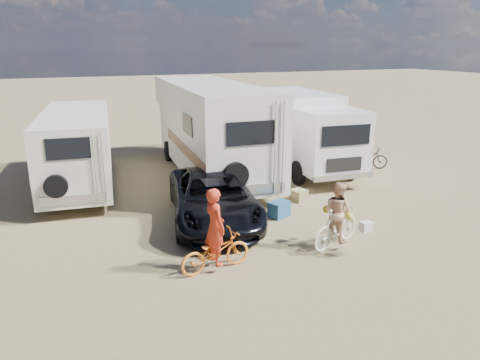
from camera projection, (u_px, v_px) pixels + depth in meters
name	position (u px, v px, depth m)	size (l,w,h in m)	color
ground	(281.00, 243.00, 11.83)	(140.00, 140.00, 0.00)	#8E7A55
rv_main	(210.00, 130.00, 17.67)	(2.76, 9.33, 3.63)	white
rv_left	(78.00, 150.00, 16.17)	(2.22, 7.00, 2.76)	beige
box_truck	(303.00, 132.00, 18.57)	(2.47, 6.81, 3.14)	white
dark_suv	(213.00, 197.00, 13.24)	(2.40, 5.21, 1.45)	black
bike_man	(215.00, 252.00, 10.32)	(0.61, 1.75, 0.92)	orange
bike_woman	(336.00, 226.00, 11.54)	(0.51, 1.80, 1.08)	beige
rider_man	(215.00, 234.00, 10.19)	(0.67, 0.44, 1.82)	red
rider_woman	(337.00, 218.00, 11.48)	(0.76, 0.59, 1.56)	#DDAD86
bike_parked	(366.00, 158.00, 18.90)	(0.63, 1.80, 0.94)	#2A2D2A
cooler	(279.00, 209.00, 13.61)	(0.60, 0.44, 0.48)	#21507D
crate	(299.00, 195.00, 15.04)	(0.48, 0.48, 0.38)	olive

